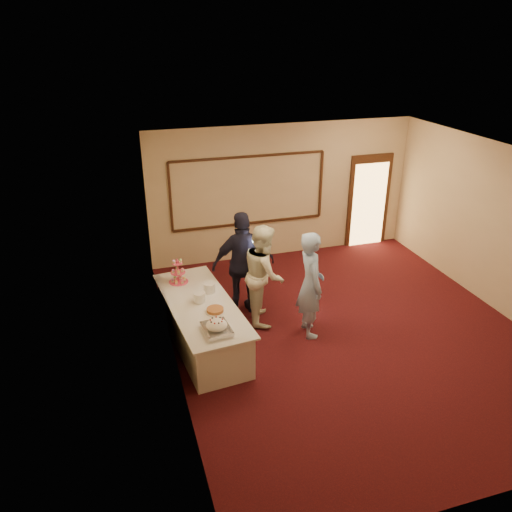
{
  "coord_description": "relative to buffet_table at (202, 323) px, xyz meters",
  "views": [
    {
      "loc": [
        -3.67,
        -6.55,
        4.85
      ],
      "look_at": [
        -1.35,
        1.12,
        1.15
      ],
      "focal_mm": 35.0,
      "sensor_mm": 36.0,
      "label": 1
    }
  ],
  "objects": [
    {
      "name": "guest",
      "position": [
        0.95,
        0.81,
        0.59
      ],
      "size": [
        1.16,
        0.51,
        1.95
      ],
      "primitive_type": "imported",
      "rotation": [
        0.0,
        0.0,
        3.11
      ],
      "color": "black",
      "rests_on": "floor"
    },
    {
      "name": "man",
      "position": [
        1.83,
        -0.21,
        0.55
      ],
      "size": [
        0.51,
        0.72,
        1.87
      ],
      "primitive_type": "imported",
      "rotation": [
        0.0,
        0.0,
        1.48
      ],
      "color": "#94B1E4",
      "rests_on": "floor"
    },
    {
      "name": "floor",
      "position": [
        2.5,
        -0.42,
        -0.39
      ],
      "size": [
        7.0,
        7.0,
        0.0
      ],
      "primitive_type": "plane",
      "color": "black",
      "rests_on": "ground"
    },
    {
      "name": "buffet_table",
      "position": [
        0.0,
        0.0,
        0.0
      ],
      "size": [
        1.27,
        2.69,
        0.77
      ],
      "color": "white",
      "rests_on": "floor"
    },
    {
      "name": "wall_molding",
      "position": [
        1.7,
        3.05,
        1.21
      ],
      "size": [
        3.45,
        0.04,
        1.55
      ],
      "color": "#33180F",
      "rests_on": "room_walls"
    },
    {
      "name": "cupcake_stand",
      "position": [
        -0.23,
        0.84,
        0.56
      ],
      "size": [
        0.34,
        0.34,
        0.49
      ],
      "color": "#E0426B",
      "rests_on": "buffet_table"
    },
    {
      "name": "tart",
      "position": [
        0.17,
        -0.34,
        0.41
      ],
      "size": [
        0.31,
        0.31,
        0.06
      ],
      "color": "white",
      "rests_on": "buffet_table"
    },
    {
      "name": "doorway",
      "position": [
        4.65,
        3.03,
        0.69
      ],
      "size": [
        1.05,
        0.07,
        2.2
      ],
      "color": "#33180F",
      "rests_on": "floor"
    },
    {
      "name": "room_walls",
      "position": [
        2.5,
        -0.42,
        1.64
      ],
      "size": [
        6.04,
        7.04,
        3.02
      ],
      "color": "beige",
      "rests_on": "floor"
    },
    {
      "name": "plate_stack_b",
      "position": [
        0.21,
        0.32,
        0.47
      ],
      "size": [
        0.21,
        0.21,
        0.17
      ],
      "color": "white",
      "rests_on": "buffet_table"
    },
    {
      "name": "plate_stack_a",
      "position": [
        -0.01,
        0.05,
        0.46
      ],
      "size": [
        0.2,
        0.2,
        0.16
      ],
      "color": "white",
      "rests_on": "buffet_table"
    },
    {
      "name": "camera_flash",
      "position": [
        1.1,
        0.61,
        1.1
      ],
      "size": [
        0.08,
        0.05,
        0.05
      ],
      "primitive_type": "cube",
      "rotation": [
        0.0,
        0.0,
        -0.23
      ],
      "color": "white",
      "rests_on": "guest"
    },
    {
      "name": "pavlova_tray",
      "position": [
        0.07,
        -0.88,
        0.47
      ],
      "size": [
        0.42,
        0.55,
        0.19
      ],
      "color": "#BABDC1",
      "rests_on": "buffet_table"
    },
    {
      "name": "woman",
      "position": [
        1.22,
        0.45,
        0.52
      ],
      "size": [
        0.86,
        1.01,
        1.81
      ],
      "primitive_type": "imported",
      "rotation": [
        0.0,
        0.0,
        1.35
      ],
      "color": "silver",
      "rests_on": "floor"
    }
  ]
}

